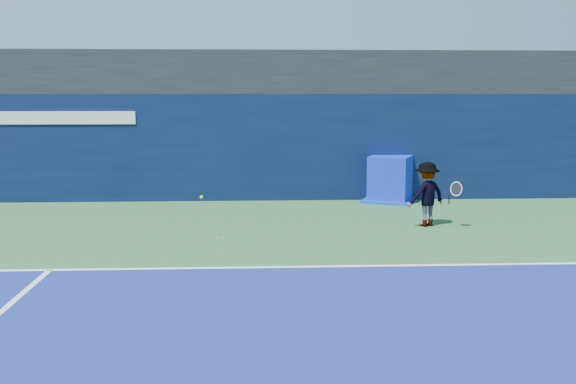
# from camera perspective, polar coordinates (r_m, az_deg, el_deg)

# --- Properties ---
(ground) EXTENTS (80.00, 80.00, 0.00)m
(ground) POSITION_cam_1_polar(r_m,az_deg,el_deg) (8.61, 6.87, -12.00)
(ground) COLOR #285A2F
(ground) RESTS_ON ground
(baseline) EXTENTS (24.00, 0.10, 0.01)m
(baseline) POSITION_cam_1_polar(r_m,az_deg,el_deg) (11.43, 4.38, -6.61)
(baseline) COLOR white
(baseline) RESTS_ON ground
(stadium_band) EXTENTS (36.00, 3.00, 1.20)m
(stadium_band) POSITION_cam_1_polar(r_m,az_deg,el_deg) (19.48, 1.40, 10.51)
(stadium_band) COLOR black
(stadium_band) RESTS_ON back_wall_assembly
(back_wall_assembly) EXTENTS (36.00, 1.03, 3.00)m
(back_wall_assembly) POSITION_cam_1_polar(r_m,az_deg,el_deg) (18.54, 1.58, 4.09)
(back_wall_assembly) COLOR black
(back_wall_assembly) RESTS_ON ground
(equipment_cart) EXTENTS (1.77, 1.77, 1.29)m
(equipment_cart) POSITION_cam_1_polar(r_m,az_deg,el_deg) (18.20, 9.06, 0.99)
(equipment_cart) COLOR #0D22BF
(equipment_cart) RESTS_ON ground
(tennis_player) EXTENTS (1.27, 0.90, 1.48)m
(tennis_player) POSITION_cam_1_polar(r_m,az_deg,el_deg) (15.01, 12.22, -0.19)
(tennis_player) COLOR silver
(tennis_player) RESTS_ON ground
(tennis_ball) EXTENTS (0.06, 0.06, 0.06)m
(tennis_ball) POSITION_cam_1_polar(r_m,az_deg,el_deg) (13.49, -7.70, -0.45)
(tennis_ball) COLOR #CBE619
(tennis_ball) RESTS_ON ground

